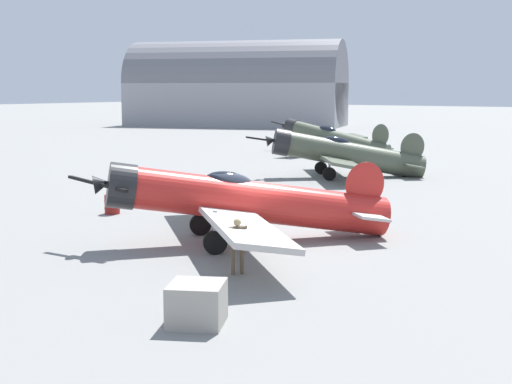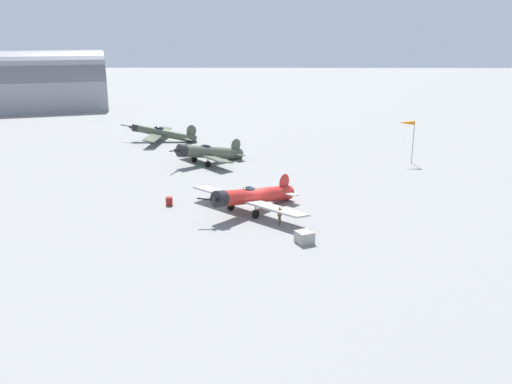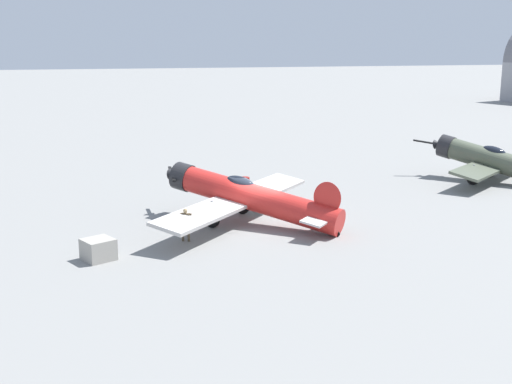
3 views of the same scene
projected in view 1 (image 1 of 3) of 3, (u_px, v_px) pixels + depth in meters
ground_plane at (256, 242)px, 25.96m from camera, size 400.00×400.00×0.00m
airplane_foreground at (241, 201)px, 25.63m from camera, size 11.13×10.56×2.99m
airplane_mid_apron at (343, 154)px, 44.74m from camera, size 9.04×9.17×3.25m
airplane_far_line at (332, 138)px, 61.10m from camera, size 11.81×11.70×3.03m
ground_crew_mechanic at (237, 241)px, 21.27m from camera, size 0.40×0.59×1.67m
equipment_crate at (197, 304)px, 16.83m from camera, size 1.69×1.71×0.98m
fuel_drum at (112, 204)px, 31.75m from camera, size 0.69×0.69×0.83m
distant_hangar at (237, 90)px, 106.34m from camera, size 33.35×21.42×12.32m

